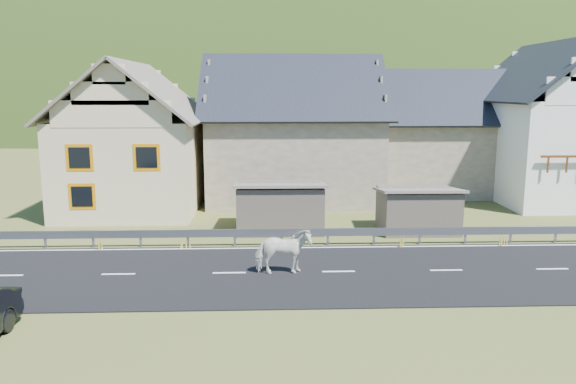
{
  "coord_description": "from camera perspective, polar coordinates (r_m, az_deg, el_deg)",
  "views": [
    {
      "loc": [
        -2.59,
        -19.63,
        6.61
      ],
      "look_at": [
        -1.77,
        2.23,
        2.62
      ],
      "focal_mm": 35.0,
      "sensor_mm": 36.0,
      "label": 1
    }
  ],
  "objects": [
    {
      "name": "lane_markings",
      "position": [
        20.86,
        5.15,
        -8.04
      ],
      "size": [
        60.0,
        6.6,
        0.01
      ],
      "primitive_type": "cube",
      "color": "silver",
      "rests_on": "road"
    },
    {
      "name": "conifer_patch",
      "position": [
        139.82,
        -24.49,
        9.19
      ],
      "size": [
        76.0,
        50.0,
        28.0
      ],
      "primitive_type": "ellipsoid",
      "color": "black",
      "rests_on": "ground"
    },
    {
      "name": "guardrail",
      "position": [
        24.22,
        4.07,
        -4.14
      ],
      "size": [
        28.1,
        0.09,
        0.75
      ],
      "color": "#93969B",
      "rests_on": "ground"
    },
    {
      "name": "house_stone_b",
      "position": [
        38.49,
        15.49,
        6.44
      ],
      "size": [
        9.8,
        8.8,
        8.1
      ],
      "color": "tan",
      "rests_on": "ground"
    },
    {
      "name": "shed_left",
      "position": [
        26.71,
        -0.83,
        -1.56
      ],
      "size": [
        4.3,
        3.3,
        2.4
      ],
      "primitive_type": "cube",
      "color": "#685A50",
      "rests_on": "ground"
    },
    {
      "name": "horse",
      "position": [
        20.28,
        -0.5,
        -6.04
      ],
      "size": [
        1.03,
        2.05,
        1.69
      ],
      "primitive_type": "imported",
      "rotation": [
        0.0,
        0.0,
        1.63
      ],
      "color": "silver",
      "rests_on": "road"
    },
    {
      "name": "house_cream",
      "position": [
        32.56,
        -15.39,
        6.02
      ],
      "size": [
        7.8,
        9.8,
        8.3
      ],
      "color": "beige",
      "rests_on": "ground"
    },
    {
      "name": "shed_right",
      "position": [
        27.17,
        13.04,
        -1.83
      ],
      "size": [
        3.8,
        2.9,
        2.2
      ],
      "primitive_type": "cube",
      "color": "#685A50",
      "rests_on": "ground"
    },
    {
      "name": "road",
      "position": [
        20.87,
        5.15,
        -8.11
      ],
      "size": [
        60.0,
        7.0,
        0.04
      ],
      "primitive_type": "cube",
      "color": "black",
      "rests_on": "ground"
    },
    {
      "name": "ground",
      "position": [
        20.87,
        5.15,
        -8.16
      ],
      "size": [
        160.0,
        160.0,
        0.0
      ],
      "primitive_type": "plane",
      "color": "#455021",
      "rests_on": "ground"
    },
    {
      "name": "mountain",
      "position": [
        201.54,
        0.04,
        2.77
      ],
      "size": [
        440.0,
        280.0,
        260.0
      ],
      "primitive_type": "ellipsoid",
      "color": "#1F3E10",
      "rests_on": "ground"
    },
    {
      "name": "house_white",
      "position": [
        37.98,
        25.66,
        7.01
      ],
      "size": [
        8.8,
        10.8,
        9.7
      ],
      "color": "white",
      "rests_on": "ground"
    },
    {
      "name": "house_stone_a",
      "position": [
        34.72,
        0.49,
        7.09
      ],
      "size": [
        10.8,
        9.8,
        8.9
      ],
      "color": "tan",
      "rests_on": "ground"
    }
  ]
}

